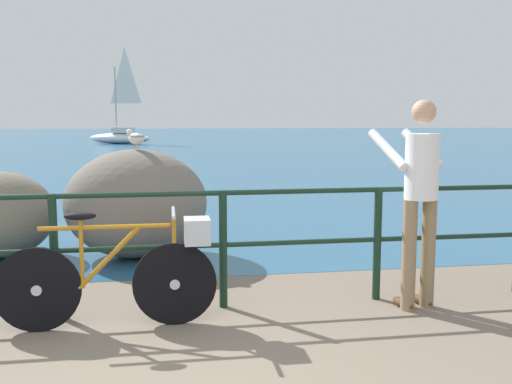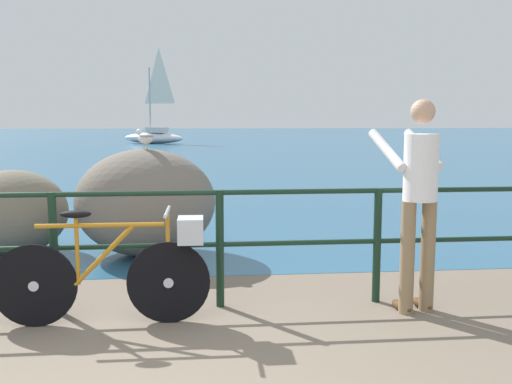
{
  "view_description": "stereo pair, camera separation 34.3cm",
  "coord_description": "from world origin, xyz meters",
  "px_view_note": "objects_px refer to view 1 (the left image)",
  "views": [
    {
      "loc": [
        0.2,
        -2.73,
        1.62
      ],
      "look_at": [
        1.05,
        2.44,
        0.95
      ],
      "focal_mm": 40.08,
      "sensor_mm": 36.0,
      "label": 1
    },
    {
      "loc": [
        0.54,
        -2.77,
        1.62
      ],
      "look_at": [
        1.05,
        2.44,
        0.95
      ],
      "focal_mm": 40.08,
      "sensor_mm": 36.0,
      "label": 2
    }
  ],
  "objects_px": {
    "breakwater_boulder_main": "(136,204)",
    "seagull": "(136,137)",
    "sailboat": "(120,133)",
    "bicycle": "(126,269)",
    "person_at_railing": "(419,194)"
  },
  "relations": [
    {
      "from": "sailboat",
      "to": "bicycle",
      "type": "bearing_deg",
      "value": 122.15
    },
    {
      "from": "person_at_railing",
      "to": "sailboat",
      "type": "height_order",
      "value": "sailboat"
    },
    {
      "from": "breakwater_boulder_main",
      "to": "sailboat",
      "type": "height_order",
      "value": "sailboat"
    },
    {
      "from": "bicycle",
      "to": "seagull",
      "type": "relative_size",
      "value": 5.61
    },
    {
      "from": "bicycle",
      "to": "breakwater_boulder_main",
      "type": "distance_m",
      "value": 2.34
    },
    {
      "from": "breakwater_boulder_main",
      "to": "sailboat",
      "type": "xyz_separation_m",
      "value": [
        -2.37,
        31.21,
        0.07
      ]
    },
    {
      "from": "bicycle",
      "to": "person_at_railing",
      "type": "distance_m",
      "value": 2.49
    },
    {
      "from": "seagull",
      "to": "person_at_railing",
      "type": "bearing_deg",
      "value": -172.3
    },
    {
      "from": "seagull",
      "to": "breakwater_boulder_main",
      "type": "bearing_deg",
      "value": -17.39
    },
    {
      "from": "sailboat",
      "to": "seagull",
      "type": "bearing_deg",
      "value": 122.44
    },
    {
      "from": "bicycle",
      "to": "sailboat",
      "type": "bearing_deg",
      "value": 94.64
    },
    {
      "from": "bicycle",
      "to": "person_at_railing",
      "type": "bearing_deg",
      "value": 2.26
    },
    {
      "from": "person_at_railing",
      "to": "seagull",
      "type": "distance_m",
      "value": 3.32
    },
    {
      "from": "breakwater_boulder_main",
      "to": "seagull",
      "type": "distance_m",
      "value": 0.78
    },
    {
      "from": "sailboat",
      "to": "breakwater_boulder_main",
      "type": "bearing_deg",
      "value": 122.42
    }
  ]
}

